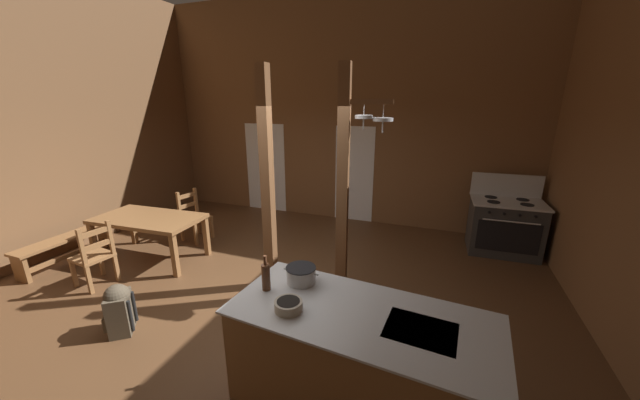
% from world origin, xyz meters
% --- Properties ---
extents(ground_plane, '(8.65, 7.82, 0.10)m').
position_xyz_m(ground_plane, '(0.00, 0.00, -0.05)').
color(ground_plane, brown).
extents(wall_back, '(8.65, 0.14, 4.65)m').
position_xyz_m(wall_back, '(0.00, 3.58, 2.32)').
color(wall_back, brown).
rests_on(wall_back, ground_plane).
extents(wall_left, '(0.14, 7.82, 4.65)m').
position_xyz_m(wall_left, '(-3.99, 0.00, 2.32)').
color(wall_left, brown).
rests_on(wall_left, ground_plane).
extents(glazed_door_back_left, '(1.00, 0.01, 2.05)m').
position_xyz_m(glazed_door_back_left, '(-1.77, 3.51, 1.02)').
color(glazed_door_back_left, white).
rests_on(glazed_door_back_left, ground_plane).
extents(glazed_panel_back_right, '(0.84, 0.01, 2.05)m').
position_xyz_m(glazed_panel_back_right, '(0.39, 3.51, 1.02)').
color(glazed_panel_back_right, white).
rests_on(glazed_panel_back_right, ground_plane).
extents(kitchen_island, '(2.24, 1.14, 0.92)m').
position_xyz_m(kitchen_island, '(1.63, -1.04, 0.46)').
color(kitchen_island, brown).
rests_on(kitchen_island, ground_plane).
extents(stove_range, '(1.16, 0.85, 1.32)m').
position_xyz_m(stove_range, '(3.26, 2.83, 0.48)').
color(stove_range, '#313131').
rests_on(stove_range, ground_plane).
extents(support_post_with_pot_rack, '(0.66, 0.27, 3.00)m').
position_xyz_m(support_post_with_pot_rack, '(1.02, 0.61, 1.60)').
color(support_post_with_pot_rack, brown).
rests_on(support_post_with_pot_rack, ground_plane).
extents(support_post_center, '(0.14, 0.14, 3.00)m').
position_xyz_m(support_post_center, '(-0.00, 0.43, 1.50)').
color(support_post_center, brown).
rests_on(support_post_center, ground_plane).
extents(dining_table, '(1.75, 0.99, 0.74)m').
position_xyz_m(dining_table, '(-2.28, 0.50, 0.65)').
color(dining_table, brown).
rests_on(dining_table, ground_plane).
extents(ladderback_chair_near_window, '(0.51, 0.51, 0.95)m').
position_xyz_m(ladderback_chair_near_window, '(-2.18, 1.42, 0.45)').
color(ladderback_chair_near_window, olive).
rests_on(ladderback_chair_near_window, ground_plane).
extents(ladderback_chair_by_post, '(0.49, 0.49, 0.95)m').
position_xyz_m(ladderback_chair_by_post, '(-2.35, -0.43, 0.45)').
color(ladderback_chair_by_post, olive).
rests_on(ladderback_chair_by_post, ground_plane).
extents(bench_along_left_wall, '(0.37, 1.44, 0.44)m').
position_xyz_m(bench_along_left_wall, '(-3.49, -0.09, 0.31)').
color(bench_along_left_wall, brown).
rests_on(bench_along_left_wall, ground_plane).
extents(backpack, '(0.39, 0.39, 0.60)m').
position_xyz_m(backpack, '(-1.15, -1.06, 0.31)').
color(backpack, '#4C4233').
rests_on(backpack, ground_plane).
extents(stockpot_on_counter, '(0.35, 0.28, 0.15)m').
position_xyz_m(stockpot_on_counter, '(0.99, -0.77, 1.00)').
color(stockpot_on_counter, silver).
rests_on(stockpot_on_counter, kitchen_island).
extents(mixing_bowl_on_counter, '(0.23, 0.23, 0.08)m').
position_xyz_m(mixing_bowl_on_counter, '(1.06, -1.20, 0.96)').
color(mixing_bowl_on_counter, '#B2A893').
rests_on(mixing_bowl_on_counter, kitchen_island).
extents(bottle_tall_on_counter, '(0.08, 0.08, 0.34)m').
position_xyz_m(bottle_tall_on_counter, '(0.74, -0.99, 1.05)').
color(bottle_tall_on_counter, '#56331E').
rests_on(bottle_tall_on_counter, kitchen_island).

